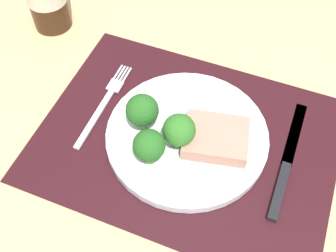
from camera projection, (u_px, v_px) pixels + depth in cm
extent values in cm
cube|color=tan|center=(186.00, 145.00, 69.57)|extent=(140.00, 110.00, 3.00)
cube|color=black|center=(187.00, 139.00, 68.22)|extent=(47.76, 35.66, 0.30)
cylinder|color=silver|center=(187.00, 136.00, 67.45)|extent=(26.17, 26.17, 1.60)
cube|color=tan|center=(216.00, 138.00, 64.81)|extent=(11.40, 9.99, 2.47)
cylinder|color=#5B8942|center=(150.00, 156.00, 63.18)|extent=(1.81, 1.81, 1.93)
sphere|color=#235B1E|center=(149.00, 145.00, 60.70)|extent=(4.88, 4.88, 4.88)
cylinder|color=#5B8942|center=(143.00, 123.00, 66.78)|extent=(1.31, 1.31, 2.00)
sphere|color=#235B1E|center=(142.00, 110.00, 64.17)|extent=(5.20, 5.20, 5.20)
cylinder|color=#5B8942|center=(179.00, 141.00, 64.75)|extent=(1.66, 1.66, 1.90)
sphere|color=#2D6B23|center=(179.00, 130.00, 62.22)|extent=(5.05, 5.05, 5.05)
cube|color=silver|center=(95.00, 118.00, 70.18)|extent=(1.00, 13.00, 0.50)
cube|color=silver|center=(115.00, 86.00, 74.38)|extent=(2.40, 2.60, 0.40)
cube|color=silver|center=(118.00, 72.00, 76.24)|extent=(0.30, 3.60, 0.35)
cube|color=silver|center=(121.00, 73.00, 76.11)|extent=(0.30, 3.60, 0.35)
cube|color=silver|center=(124.00, 74.00, 75.98)|extent=(0.30, 3.60, 0.35)
cube|color=silver|center=(127.00, 75.00, 75.85)|extent=(0.30, 3.60, 0.35)
cube|color=black|center=(279.00, 191.00, 62.23)|extent=(1.40, 10.00, 0.80)
cube|color=silver|center=(295.00, 133.00, 68.62)|extent=(1.80, 13.00, 0.30)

